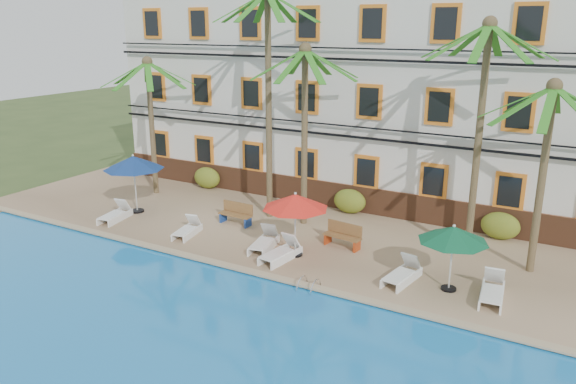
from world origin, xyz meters
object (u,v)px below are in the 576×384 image
Objects in this scene: palm_a at (150,105)px; palm_d at (482,108)px; umbrella_red at (295,202)px; lounger_b at (187,229)px; palm_c at (305,110)px; palm_b at (268,77)px; palm_e at (546,149)px; bench_left at (236,213)px; lounger_c at (264,242)px; umbrella_blue at (133,163)px; bench_right at (343,235)px; lounger_d at (281,252)px; lounger_e at (402,274)px; lounger_a at (115,214)px; lounger_f at (492,291)px; umbrella_green at (453,234)px; pool_ladder at (309,288)px.

palm_a is 0.80× the size of palm_d.
umbrella_red is 1.42× the size of lounger_b.
palm_c is 6.88m from palm_d.
palm_b reaches higher than lounger_b.
bench_left is at bearing -174.49° from palm_e.
lounger_b is 3.46m from lounger_c.
bench_left is (4.82, 0.93, -1.81)m from umbrella_blue.
bench_right is (-6.52, -1.19, -3.85)m from palm_e.
palm_e is 9.56m from lounger_d.
palm_e reaches higher than bench_right.
palm_e reaches higher than umbrella_blue.
palm_a reaches higher than bench_left.
umbrella_red reaches higher than lounger_e.
palm_e reaches higher than lounger_e.
lounger_b is (-3.39, -3.61, -4.61)m from palm_c.
palm_a is 2.77× the size of umbrella_red.
lounger_a is at bearing -164.91° from palm_d.
palm_d reaches higher than palm_c.
lounger_a is (-0.02, -1.28, -2.01)m from umbrella_blue.
palm_d is at bearing 26.30° from lounger_c.
umbrella_red reaches higher than lounger_d.
lounger_f is (6.97, 0.00, -1.79)m from umbrella_red.
lounger_e is (-1.50, -0.16, -1.62)m from umbrella_green.
palm_d is 3.79× the size of umbrella_green.
lounger_c is 1.22m from lounger_d.
palm_c reaches higher than lounger_a.
umbrella_red reaches higher than lounger_c.
palm_b is at bearing 118.42° from lounger_c.
umbrella_red is 1.09× the size of umbrella_green.
lounger_e is (14.12, -3.66, -4.13)m from palm_a.
umbrella_green is at bearing -3.18° from umbrella_blue.
umbrella_green is at bearing 28.64° from pool_ladder.
umbrella_red is 5.65m from umbrella_green.
lounger_d is (-5.73, -3.93, -5.12)m from palm_d.
palm_b is 6.38× the size of bench_left.
lounger_a is at bearing -152.98° from palm_c.
palm_e is at bearing 11.46° from lounger_a.
umbrella_red is 4.52m from lounger_e.
palm_e is (17.68, -0.66, -0.09)m from palm_a.
lounger_f is 6.01m from bench_right.
lounger_c is at bearing -153.70° from palm_d.
bench_left is at bearing 166.67° from lounger_e.
umbrella_red is (1.37, -3.24, -2.78)m from palm_c.
umbrella_blue is at bearing 177.10° from lounger_f.
bench_right reaches higher than lounger_f.
palm_b is 12.97× the size of pool_ladder.
lounger_a is at bearing -155.49° from bench_left.
lounger_c is at bearing -22.19° from palm_a.
umbrella_blue is 15.76m from lounger_f.
umbrella_blue is 8.74m from lounger_d.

